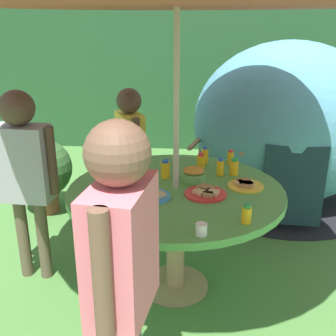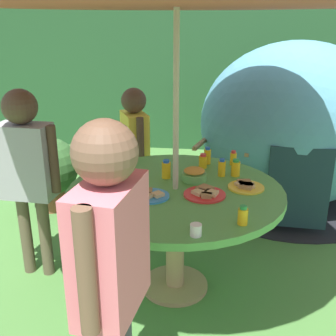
% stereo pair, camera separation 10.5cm
% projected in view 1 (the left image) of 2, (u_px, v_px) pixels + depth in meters
% --- Properties ---
extents(ground_plane, '(10.00, 10.00, 0.02)m').
position_uv_depth(ground_plane, '(175.00, 288.00, 2.86)').
color(ground_plane, '#477A38').
extents(hedge_backdrop, '(9.00, 0.70, 1.93)m').
position_uv_depth(hedge_backdrop, '(193.00, 77.00, 5.84)').
color(hedge_backdrop, '#234C28').
rests_on(hedge_backdrop, ground_plane).
extents(garden_table, '(1.37, 1.37, 0.74)m').
position_uv_depth(garden_table, '(176.00, 203.00, 2.64)').
color(garden_table, tan).
rests_on(garden_table, ground_plane).
extents(wooden_chair, '(0.60, 0.55, 0.99)m').
position_uv_depth(wooden_chair, '(222.00, 153.00, 3.86)').
color(wooden_chair, '#93704C').
rests_on(wooden_chair, ground_plane).
extents(dome_tent, '(1.94, 1.94, 1.56)m').
position_uv_depth(dome_tent, '(286.00, 124.00, 4.03)').
color(dome_tent, teal).
rests_on(dome_tent, ground_plane).
extents(potted_plant, '(0.55, 0.55, 0.71)m').
position_uv_depth(potted_plant, '(43.00, 171.00, 3.84)').
color(potted_plant, brown).
rests_on(potted_plant, ground_plane).
extents(child_in_yellow_shirt, '(0.30, 0.38, 1.22)m').
position_uv_depth(child_in_yellow_shirt, '(130.00, 141.00, 3.47)').
color(child_in_yellow_shirt, '#3F3F47').
rests_on(child_in_yellow_shirt, ground_plane).
extents(child_in_grey_shirt, '(0.45, 0.23, 1.33)m').
position_uv_depth(child_in_grey_shirt, '(24.00, 164.00, 2.70)').
color(child_in_grey_shirt, brown).
rests_on(child_in_grey_shirt, ground_plane).
extents(child_in_pink_shirt, '(0.25, 0.48, 1.42)m').
position_uv_depth(child_in_pink_shirt, '(122.00, 251.00, 1.58)').
color(child_in_pink_shirt, '#3F3F47').
rests_on(child_in_pink_shirt, ground_plane).
extents(snack_bowl, '(0.16, 0.16, 0.09)m').
position_uv_depth(snack_bowl, '(194.00, 174.00, 2.73)').
color(snack_bowl, '#66B259').
rests_on(snack_bowl, garden_table).
extents(plate_near_right, '(0.23, 0.23, 0.03)m').
position_uv_depth(plate_near_right, '(245.00, 185.00, 2.63)').
color(plate_near_right, yellow).
rests_on(plate_near_right, garden_table).
extents(plate_far_left, '(0.26, 0.26, 0.03)m').
position_uv_depth(plate_far_left, '(206.00, 193.00, 2.51)').
color(plate_far_left, red).
rests_on(plate_far_left, garden_table).
extents(plate_far_right, '(0.22, 0.22, 0.03)m').
position_uv_depth(plate_far_right, '(152.00, 196.00, 2.47)').
color(plate_far_right, '#338CD8').
rests_on(plate_far_right, garden_table).
extents(plate_mid_right, '(0.20, 0.20, 0.03)m').
position_uv_depth(plate_mid_right, '(110.00, 189.00, 2.56)').
color(plate_mid_right, yellow).
rests_on(plate_mid_right, garden_table).
extents(juice_bottle_near_left, '(0.05, 0.05, 0.11)m').
position_uv_depth(juice_bottle_near_left, '(230.00, 157.00, 3.03)').
color(juice_bottle_near_left, yellow).
rests_on(juice_bottle_near_left, garden_table).
extents(juice_bottle_center_front, '(0.05, 0.05, 0.10)m').
position_uv_depth(juice_bottle_center_front, '(247.00, 214.00, 2.16)').
color(juice_bottle_center_front, yellow).
rests_on(juice_bottle_center_front, garden_table).
extents(juice_bottle_center_back, '(0.05, 0.05, 0.13)m').
position_uv_depth(juice_bottle_center_back, '(205.00, 155.00, 3.04)').
color(juice_bottle_center_back, yellow).
rests_on(juice_bottle_center_back, garden_table).
extents(juice_bottle_mid_left, '(0.06, 0.06, 0.12)m').
position_uv_depth(juice_bottle_mid_left, '(234.00, 167.00, 2.81)').
color(juice_bottle_mid_left, yellow).
rests_on(juice_bottle_mid_left, garden_table).
extents(juice_bottle_front_edge, '(0.06, 0.06, 0.13)m').
position_uv_depth(juice_bottle_front_edge, '(165.00, 170.00, 2.76)').
color(juice_bottle_front_edge, yellow).
rests_on(juice_bottle_front_edge, garden_table).
extents(juice_bottle_back_edge, '(0.05, 0.05, 0.12)m').
position_uv_depth(juice_bottle_back_edge, '(220.00, 167.00, 2.81)').
color(juice_bottle_back_edge, yellow).
rests_on(juice_bottle_back_edge, garden_table).
extents(juice_bottle_spot_a, '(0.06, 0.06, 0.10)m').
position_uv_depth(juice_bottle_spot_a, '(201.00, 161.00, 2.96)').
color(juice_bottle_spot_a, yellow).
rests_on(juice_bottle_spot_a, garden_table).
extents(cup_near, '(0.06, 0.06, 0.06)m').
position_uv_depth(cup_near, '(201.00, 229.00, 2.04)').
color(cup_near, white).
rests_on(cup_near, garden_table).
extents(cup_far, '(0.06, 0.06, 0.06)m').
position_uv_depth(cup_far, '(124.00, 172.00, 2.80)').
color(cup_far, '#E04C47').
rests_on(cup_far, garden_table).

